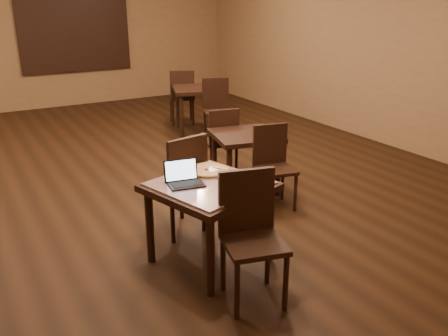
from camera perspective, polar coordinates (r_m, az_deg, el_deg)
ground at (r=6.46m, az=-9.87°, el=-1.02°), size 10.00×10.00×0.00m
wall_back at (r=10.91m, az=-20.12°, el=14.68°), size 8.00×0.02×3.00m
wall_right at (r=8.34m, az=16.84°, el=13.76°), size 0.02×10.00×3.00m
mural at (r=10.97m, az=-17.47°, el=15.25°), size 2.34×0.05×1.64m
tiled_table at (r=4.13m, az=-1.73°, el=-3.11°), size 1.14×1.14×0.76m
chair_main_near at (r=3.70m, az=3.19°, el=-7.32°), size 0.55×0.55×1.04m
chair_main_far at (r=4.67m, az=-5.14°, el=-1.37°), size 0.52×0.52×1.04m
laptop at (r=4.07m, az=-4.88°, el=-1.18°), size 0.33×0.28×0.20m
plate at (r=4.05m, az=2.21°, el=-1.91°), size 0.27×0.27×0.01m
pizza_slice at (r=4.04m, az=2.21°, el=-1.73°), size 0.24×0.24×0.02m
pizza_pan at (r=4.34m, az=-1.88°, el=-0.43°), size 0.39×0.39×0.01m
pizza_whole at (r=4.34m, az=-1.88°, el=-0.24°), size 0.37×0.37×0.03m
spatula at (r=4.33m, az=-1.52°, el=-0.18°), size 0.22×0.27×0.01m
napkin_roll at (r=4.17m, az=4.01°, el=-1.13°), size 0.05×0.17×0.04m
other_table_a at (r=8.39m, az=-3.12°, el=8.74°), size 1.08×1.08×0.79m
other_table_a_chair_near at (r=7.90m, az=-0.90°, el=7.49°), size 0.57×0.57×1.02m
other_table_a_chair_far at (r=8.92m, az=-5.08°, el=8.85°), size 0.57×0.57×1.02m
other_table_c at (r=5.77m, az=2.61°, el=3.00°), size 0.92×0.92×0.72m
other_table_c_chair_near at (r=5.38m, az=5.90°, el=0.82°), size 0.48×0.48×0.93m
other_table_c_chair_far at (r=6.23m, az=-0.26°, el=3.60°), size 0.48×0.48×0.93m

